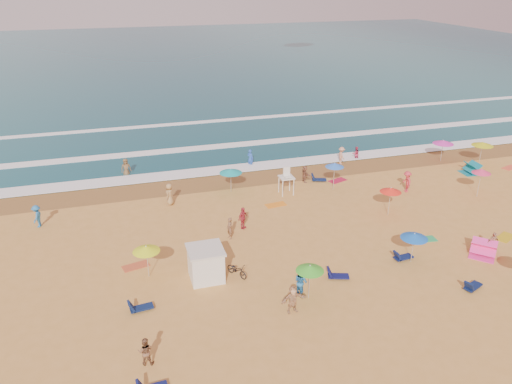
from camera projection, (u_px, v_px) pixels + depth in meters
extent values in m
plane|color=gold|center=(283.00, 244.00, 35.30)|extent=(220.00, 220.00, 0.00)
cube|color=#0C4756|center=(156.00, 59.00, 108.91)|extent=(220.00, 140.00, 0.18)
plane|color=olive|center=(239.00, 179.00, 46.25)|extent=(220.00, 220.00, 0.00)
cube|color=white|center=(232.00, 169.00, 48.40)|extent=(200.00, 2.20, 0.05)
cube|color=white|center=(217.00, 147.00, 54.54)|extent=(200.00, 1.60, 0.05)
cube|color=white|center=(200.00, 122.00, 63.30)|extent=(200.00, 1.20, 0.05)
cube|color=white|center=(206.00, 264.00, 30.98)|extent=(2.00, 2.00, 2.00)
cube|color=silver|center=(205.00, 250.00, 30.55)|extent=(2.20, 2.20, 0.12)
imported|color=black|center=(237.00, 270.00, 31.44)|extent=(1.35, 1.72, 0.87)
cone|color=#CDD116|center=(483.00, 144.00, 48.57)|extent=(2.04, 2.04, 0.35)
cone|color=red|center=(391.00, 190.00, 38.56)|extent=(1.66, 1.66, 0.35)
cone|color=#14A6AA|center=(231.00, 171.00, 42.76)|extent=(1.95, 1.95, 0.35)
cone|color=#DFF519|center=(146.00, 249.00, 30.72)|extent=(1.70, 1.70, 0.35)
cone|color=#3373E8|center=(335.00, 165.00, 43.05)|extent=(1.61, 1.61, 0.35)
cone|color=#F8376B|center=(482.00, 171.00, 41.74)|extent=(1.55, 1.55, 0.35)
cone|color=blue|center=(414.00, 236.00, 32.34)|extent=(1.76, 1.76, 0.35)
cone|color=#DF31B2|center=(443.00, 142.00, 49.92)|extent=(2.05, 2.05, 0.35)
cone|color=green|center=(310.00, 268.00, 28.65)|extent=(1.64, 1.64, 0.35)
cube|color=#0E1E4A|center=(142.00, 308.00, 28.34)|extent=(1.36, 0.72, 0.34)
cube|color=#0F124D|center=(339.00, 276.00, 31.27)|extent=(1.41, 0.95, 0.34)
cube|color=#0E1B47|center=(473.00, 286.00, 30.25)|extent=(1.42, 1.02, 0.34)
cube|color=#0F1B4F|center=(404.00, 257.00, 33.33)|extent=(1.35, 0.70, 0.34)
cube|color=#0F1E4B|center=(319.00, 180.00, 45.72)|extent=(1.41, 0.95, 0.34)
cube|color=orange|center=(276.00, 205.00, 41.16)|extent=(1.78, 1.04, 0.03)
cube|color=#C2512D|center=(136.00, 266.00, 32.62)|extent=(1.86, 1.24, 0.03)
cube|color=#B11637|center=(338.00, 181.00, 45.92)|extent=(1.89, 1.38, 0.03)
cube|color=#29A45A|center=(424.00, 239.00, 35.88)|extent=(1.78, 1.03, 0.03)
cube|color=gold|center=(505.00, 237.00, 36.14)|extent=(1.91, 1.53, 0.03)
cube|color=#EB5437|center=(510.00, 168.00, 48.92)|extent=(1.88, 1.35, 0.03)
imported|color=tan|center=(493.00, 243.00, 33.91)|extent=(0.91, 0.39, 1.55)
imported|color=#965F45|center=(305.00, 174.00, 45.36)|extent=(0.51, 1.45, 1.54)
imported|color=brown|center=(145.00, 351.00, 24.25)|extent=(0.85, 0.73, 1.52)
imported|color=#BE2F3C|center=(243.00, 218.00, 37.10)|extent=(1.05, 0.95, 1.71)
imported|color=brown|center=(126.00, 168.00, 46.94)|extent=(0.98, 0.70, 1.87)
imported|color=brown|center=(230.00, 228.00, 35.72)|extent=(0.50, 0.66, 1.63)
imported|color=tan|center=(293.00, 299.00, 27.95)|extent=(1.61, 0.69, 1.69)
imported|color=#2775B8|center=(301.00, 282.00, 29.42)|extent=(0.94, 1.06, 1.82)
imported|color=#B82E51|center=(356.00, 154.00, 51.08)|extent=(0.81, 0.66, 1.56)
imported|color=tan|center=(341.00, 156.00, 49.56)|extent=(0.68, 1.15, 1.76)
imported|color=#2877BA|center=(37.00, 216.00, 37.33)|extent=(0.92, 1.26, 1.75)
imported|color=tan|center=(170.00, 194.00, 40.89)|extent=(0.96, 1.08, 1.85)
imported|color=#2651B4|center=(250.00, 158.00, 49.33)|extent=(0.77, 0.82, 1.89)
imported|color=#D73541|center=(407.00, 182.00, 43.28)|extent=(0.87, 1.31, 1.90)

